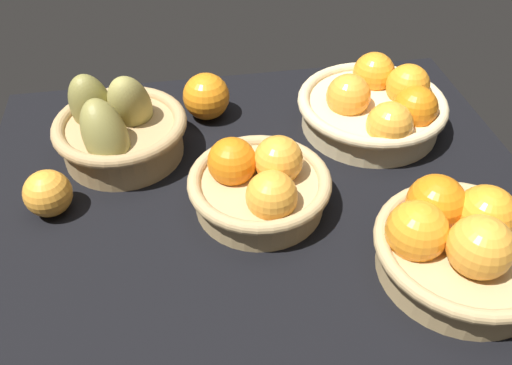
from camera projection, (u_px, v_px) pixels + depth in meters
market_tray at (263, 205)px, 82.33cm from camera, size 84.00×72.00×3.00cm
basket_near_right_pears at (118, 128)px, 85.95cm from camera, size 21.10×21.85×14.89cm
basket_center at (260, 184)px, 77.35cm from camera, size 20.56×20.56×10.50cm
basket_near_left at (376, 106)px, 91.95cm from camera, size 25.16×25.16×10.52cm
basket_far_left at (460, 243)px, 68.51cm from camera, size 23.20×23.20×11.50cm
loose_orange_front_gap at (206, 96)px, 94.69cm from camera, size 8.16×8.16×8.16cm
loose_orange_back_gap at (48, 193)px, 77.04cm from camera, size 6.81×6.81×6.81cm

